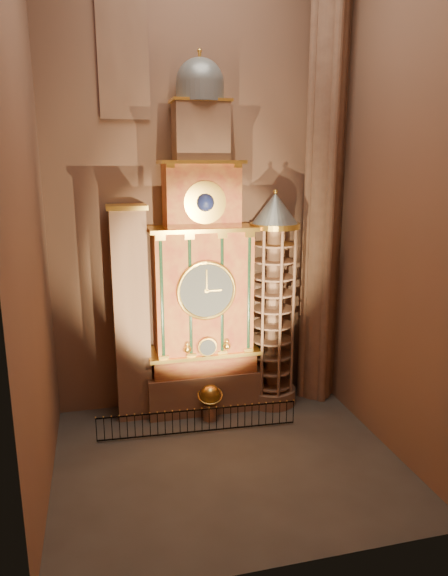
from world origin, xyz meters
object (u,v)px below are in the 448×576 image
object	(u,v)px
celestial_globe	(210,399)
astronomical_clock	(202,278)
iron_railing	(198,421)
portrait_tower	(131,314)
stair_turret	(273,303)

from	to	relation	value
celestial_globe	astronomical_clock	bearing A→B (deg)	92.40
celestial_globe	iron_railing	size ratio (longest dim) A/B	0.20
celestial_globe	portrait_tower	bearing A→B (deg)	158.23
astronomical_clock	portrait_tower	bearing A→B (deg)	179.71
astronomical_clock	portrait_tower	distance (m)	3.73
astronomical_clock	stair_turret	size ratio (longest dim) A/B	1.55
iron_railing	portrait_tower	bearing A→B (deg)	136.18
portrait_tower	iron_railing	world-z (taller)	portrait_tower
celestial_globe	iron_railing	distance (m)	1.48
astronomical_clock	iron_railing	distance (m)	6.61
astronomical_clock	stair_turret	xyz separation A→B (m)	(3.50, -0.26, -1.41)
portrait_tower	astronomical_clock	bearing A→B (deg)	-0.29
stair_turret	iron_railing	distance (m)	6.70
astronomical_clock	portrait_tower	xyz separation A→B (m)	(-3.40, 0.02, -1.53)
portrait_tower	stair_turret	xyz separation A→B (m)	(6.90, -0.28, 0.12)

